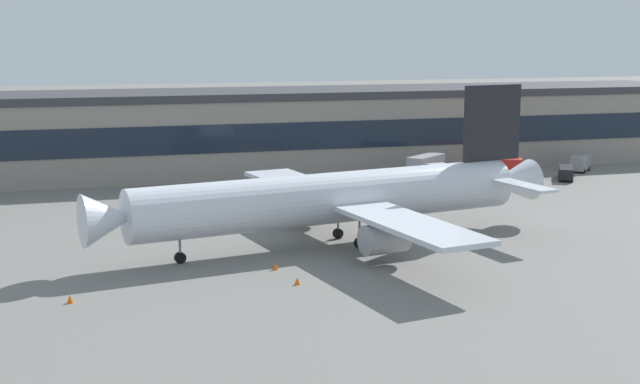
{
  "coord_description": "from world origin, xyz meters",
  "views": [
    {
      "loc": [
        -31.15,
        -85.52,
        22.06
      ],
      "look_at": [
        -5.86,
        3.55,
        5.0
      ],
      "focal_mm": 48.71,
      "sensor_mm": 36.0,
      "label": 1
    }
  ],
  "objects_px": {
    "catering_truck": "(426,168)",
    "traffic_cone_3": "(70,299)",
    "fuel_truck": "(495,168)",
    "traffic_cone_1": "(275,266)",
    "belt_loader": "(566,172)",
    "crew_van": "(580,162)",
    "airliner": "(338,198)",
    "traffic_cone_0": "(297,281)"
  },
  "relations": [
    {
      "from": "crew_van",
      "to": "traffic_cone_3",
      "type": "relative_size",
      "value": 7.28
    },
    {
      "from": "catering_truck",
      "to": "traffic_cone_3",
      "type": "height_order",
      "value": "catering_truck"
    },
    {
      "from": "belt_loader",
      "to": "catering_truck",
      "type": "height_order",
      "value": "catering_truck"
    },
    {
      "from": "fuel_truck",
      "to": "traffic_cone_1",
      "type": "distance_m",
      "value": 59.09
    },
    {
      "from": "fuel_truck",
      "to": "crew_van",
      "type": "xyz_separation_m",
      "value": [
        17.17,
        3.82,
        -0.42
      ]
    },
    {
      "from": "airliner",
      "to": "catering_truck",
      "type": "xyz_separation_m",
      "value": [
        23.78,
        32.79,
        -2.75
      ]
    },
    {
      "from": "fuel_truck",
      "to": "belt_loader",
      "type": "bearing_deg",
      "value": -12.36
    },
    {
      "from": "fuel_truck",
      "to": "traffic_cone_1",
      "type": "xyz_separation_m",
      "value": [
        -43.3,
        -40.17,
        -1.52
      ]
    },
    {
      "from": "airliner",
      "to": "fuel_truck",
      "type": "relative_size",
      "value": 5.89
    },
    {
      "from": "catering_truck",
      "to": "crew_van",
      "type": "distance_m",
      "value": 28.3
    },
    {
      "from": "traffic_cone_0",
      "to": "traffic_cone_1",
      "type": "height_order",
      "value": "traffic_cone_1"
    },
    {
      "from": "catering_truck",
      "to": "traffic_cone_1",
      "type": "xyz_separation_m",
      "value": [
        -32.38,
        -40.65,
        -1.93
      ]
    },
    {
      "from": "crew_van",
      "to": "traffic_cone_0",
      "type": "distance_m",
      "value": 77.45
    },
    {
      "from": "fuel_truck",
      "to": "traffic_cone_0",
      "type": "height_order",
      "value": "fuel_truck"
    },
    {
      "from": "airliner",
      "to": "belt_loader",
      "type": "height_order",
      "value": "airliner"
    },
    {
      "from": "fuel_truck",
      "to": "traffic_cone_3",
      "type": "distance_m",
      "value": 76.92
    },
    {
      "from": "traffic_cone_0",
      "to": "belt_loader",
      "type": "bearing_deg",
      "value": 39.0
    },
    {
      "from": "belt_loader",
      "to": "traffic_cone_3",
      "type": "bearing_deg",
      "value": -149.29
    },
    {
      "from": "traffic_cone_0",
      "to": "crew_van",
      "type": "bearing_deg",
      "value": 39.57
    },
    {
      "from": "catering_truck",
      "to": "belt_loader",
      "type": "bearing_deg",
      "value": -7.46
    },
    {
      "from": "fuel_truck",
      "to": "crew_van",
      "type": "relative_size",
      "value": 1.68
    },
    {
      "from": "fuel_truck",
      "to": "traffic_cone_3",
      "type": "xyz_separation_m",
      "value": [
        -61.96,
        -45.56,
        -1.52
      ]
    },
    {
      "from": "belt_loader",
      "to": "fuel_truck",
      "type": "distance_m",
      "value": 11.06
    },
    {
      "from": "belt_loader",
      "to": "crew_van",
      "type": "xyz_separation_m",
      "value": [
        6.39,
        6.18,
        0.31
      ]
    },
    {
      "from": "traffic_cone_0",
      "to": "traffic_cone_3",
      "type": "height_order",
      "value": "traffic_cone_3"
    },
    {
      "from": "belt_loader",
      "to": "fuel_truck",
      "type": "height_order",
      "value": "fuel_truck"
    },
    {
      "from": "crew_van",
      "to": "traffic_cone_0",
      "type": "bearing_deg",
      "value": -140.43
    },
    {
      "from": "airliner",
      "to": "traffic_cone_3",
      "type": "bearing_deg",
      "value": -154.07
    },
    {
      "from": "catering_truck",
      "to": "traffic_cone_0",
      "type": "relative_size",
      "value": 10.88
    },
    {
      "from": "traffic_cone_0",
      "to": "traffic_cone_1",
      "type": "distance_m",
      "value": 5.4
    },
    {
      "from": "belt_loader",
      "to": "traffic_cone_1",
      "type": "height_order",
      "value": "belt_loader"
    },
    {
      "from": "crew_van",
      "to": "traffic_cone_1",
      "type": "height_order",
      "value": "crew_van"
    },
    {
      "from": "belt_loader",
      "to": "fuel_truck",
      "type": "relative_size",
      "value": 0.74
    },
    {
      "from": "crew_van",
      "to": "traffic_cone_3",
      "type": "xyz_separation_m",
      "value": [
        -79.13,
        -49.38,
        -1.1
      ]
    },
    {
      "from": "belt_loader",
      "to": "crew_van",
      "type": "distance_m",
      "value": 8.9
    },
    {
      "from": "belt_loader",
      "to": "traffic_cone_0",
      "type": "height_order",
      "value": "belt_loader"
    },
    {
      "from": "traffic_cone_3",
      "to": "fuel_truck",
      "type": "bearing_deg",
      "value": 36.33
    },
    {
      "from": "airliner",
      "to": "traffic_cone_0",
      "type": "relative_size",
      "value": 77.85
    },
    {
      "from": "catering_truck",
      "to": "traffic_cone_3",
      "type": "bearing_deg",
      "value": -137.95
    },
    {
      "from": "airliner",
      "to": "traffic_cone_3",
      "type": "xyz_separation_m",
      "value": [
        -27.26,
        -13.26,
        -4.68
      ]
    },
    {
      "from": "belt_loader",
      "to": "catering_truck",
      "type": "distance_m",
      "value": 21.91
    },
    {
      "from": "airliner",
      "to": "crew_van",
      "type": "bearing_deg",
      "value": 34.86
    }
  ]
}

